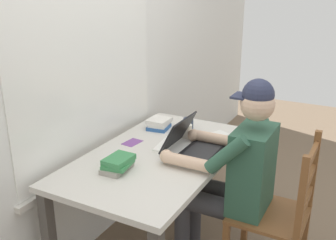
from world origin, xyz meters
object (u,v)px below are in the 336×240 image
object	(u,v)px
computer_mouse	(219,137)
landscape_photo_print	(132,142)
laptop	(192,144)
coffee_mug_dark	(188,124)
coffee_mug_white	(186,131)
book_stack_side	(159,124)
desk	(159,166)
seated_person	(235,169)
wooden_chair	(279,214)
book_stack_main	(118,164)

from	to	relation	value
computer_mouse	landscape_photo_print	world-z (taller)	computer_mouse
laptop	coffee_mug_dark	bearing A→B (deg)	29.14
coffee_mug_white	book_stack_side	distance (m)	0.26
desk	coffee_mug_white	xyz separation A→B (m)	(0.31, -0.04, 0.14)
coffee_mug_white	coffee_mug_dark	bearing A→B (deg)	18.49
seated_person	coffee_mug_dark	size ratio (longest dim) A/B	11.23
wooden_chair	landscape_photo_print	size ratio (longest dim) A/B	7.19
book_stack_main	book_stack_side	world-z (taller)	book_stack_main
desk	wooden_chair	xyz separation A→B (m)	(0.07, -0.75, -0.17)
coffee_mug_dark	book_stack_main	bearing A→B (deg)	173.73
coffee_mug_dark	seated_person	bearing A→B (deg)	-127.72
wooden_chair	book_stack_side	bearing A→B (deg)	72.54
seated_person	book_stack_main	distance (m)	0.69
desk	seated_person	world-z (taller)	seated_person
landscape_photo_print	seated_person	bearing A→B (deg)	-83.53
coffee_mug_dark	wooden_chair	bearing A→B (deg)	-115.99
seated_person	landscape_photo_print	bearing A→B (deg)	90.98
desk	wooden_chair	bearing A→B (deg)	-84.53
laptop	coffee_mug_white	world-z (taller)	laptop
desk	laptop	world-z (taller)	laptop
coffee_mug_white	book_stack_side	xyz separation A→B (m)	(0.07, 0.25, -0.01)
seated_person	coffee_mug_white	xyz separation A→B (m)	(0.24, 0.43, 0.08)
desk	seated_person	size ratio (longest dim) A/B	1.12
desk	laptop	distance (m)	0.25
computer_mouse	coffee_mug_white	xyz separation A→B (m)	(-0.08, 0.21, 0.03)
wooden_chair	laptop	bearing A→B (deg)	85.60
desk	laptop	bearing A→B (deg)	-56.15
wooden_chair	coffee_mug_dark	bearing A→B (deg)	64.01
desk	book_stack_side	xyz separation A→B (m)	(0.37, 0.21, 0.13)
book_stack_main	wooden_chair	bearing A→B (deg)	-65.24
coffee_mug_white	landscape_photo_print	world-z (taller)	coffee_mug_white
coffee_mug_white	wooden_chair	bearing A→B (deg)	-108.31
laptop	landscape_photo_print	bearing A→B (deg)	97.77
computer_mouse	book_stack_main	xyz separation A→B (m)	(-0.70, 0.34, 0.02)
computer_mouse	seated_person	bearing A→B (deg)	-145.10
seated_person	coffee_mug_white	world-z (taller)	seated_person
wooden_chair	book_stack_side	xyz separation A→B (m)	(0.30, 0.96, 0.30)
book_stack_main	laptop	bearing A→B (deg)	-31.45
book_stack_main	seated_person	bearing A→B (deg)	-55.32
laptop	coffee_mug_white	xyz separation A→B (m)	(0.19, 0.14, -0.00)
wooden_chair	book_stack_main	distance (m)	0.97
computer_mouse	coffee_mug_dark	bearing A→B (deg)	78.20
desk	wooden_chair	world-z (taller)	wooden_chair
wooden_chair	book_stack_side	world-z (taller)	wooden_chair
coffee_mug_dark	book_stack_side	bearing A→B (deg)	108.04
seated_person	wooden_chair	world-z (taller)	seated_person
desk	computer_mouse	size ratio (longest dim) A/B	13.89
desk	book_stack_side	bearing A→B (deg)	29.60
desk	book_stack_main	xyz separation A→B (m)	(-0.32, 0.09, 0.13)
book_stack_main	desk	bearing A→B (deg)	-16.10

